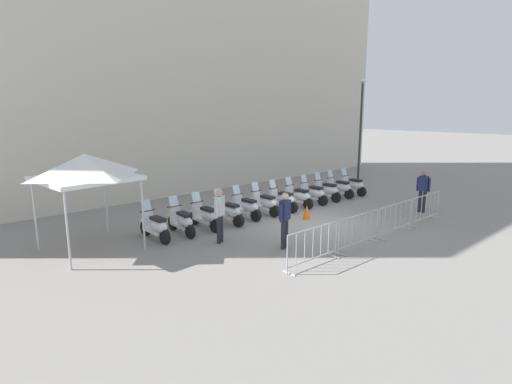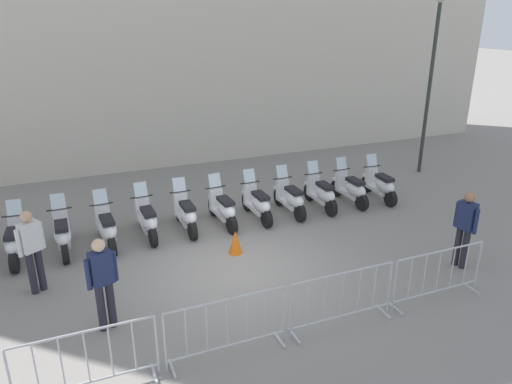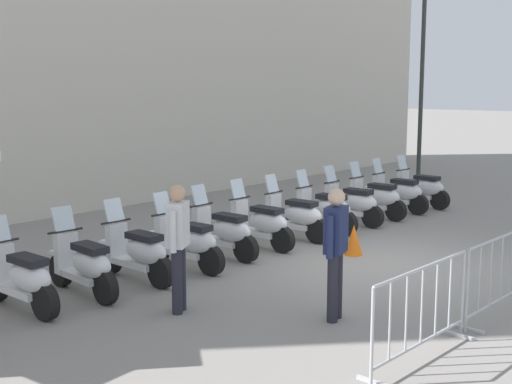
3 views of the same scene
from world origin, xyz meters
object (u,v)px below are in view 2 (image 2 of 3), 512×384
object	(u,v)px
barrier_segment_2	(342,299)
barrier_segment_3	(438,276)
motorcycle_8	(291,198)
barrier_segment_1	(227,328)
street_lamp	(432,70)
traffic_cone	(235,242)
motorcycle_1	(16,242)
motorcycle_9	(322,193)
motorcycle_2	(63,234)
motorcycle_4	(147,220)
officer_mid_plaza	(465,225)
motorcycle_3	(107,228)
motorcycle_10	(351,189)
motorcycle_7	(258,204)
officer_near_row_end	(103,279)
officer_by_barriers	(32,247)
barrier_segment_0	(87,363)
motorcycle_5	(186,214)
motorcycle_11	(380,185)
motorcycle_6	(223,209)

from	to	relation	value
barrier_segment_2	barrier_segment_3	xyz separation A→B (m)	(2.10, -0.21, 0.00)
motorcycle_8	barrier_segment_1	size ratio (longest dim) A/B	0.85
barrier_segment_3	street_lamp	size ratio (longest dim) A/B	0.36
traffic_cone	motorcycle_1	bearing A→B (deg)	156.38
motorcycle_9	street_lamp	world-z (taller)	street_lamp
motorcycle_1	motorcycle_2	world-z (taller)	same
motorcycle_2	barrier_segment_3	xyz separation A→B (m)	(6.05, -5.38, 0.07)
motorcycle_4	street_lamp	xyz separation A→B (m)	(9.72, 0.64, 2.98)
traffic_cone	officer_mid_plaza	bearing A→B (deg)	-34.93
motorcycle_1	motorcycle_8	world-z (taller)	same
motorcycle_3	motorcycle_10	bearing A→B (deg)	-4.65
motorcycle_7	motorcycle_9	bearing A→B (deg)	-5.23
motorcycle_1	officer_mid_plaza	xyz separation A→B (m)	(8.48, -4.77, 0.53)
officer_near_row_end	motorcycle_4	bearing A→B (deg)	63.02
motorcycle_10	motorcycle_7	bearing A→B (deg)	174.86
motorcycle_4	officer_near_row_end	size ratio (longest dim) A/B	1.00
officer_by_barriers	motorcycle_10	bearing A→B (deg)	5.44
motorcycle_4	motorcycle_7	world-z (taller)	same
barrier_segment_1	street_lamp	world-z (taller)	street_lamp
motorcycle_8	motorcycle_1	bearing A→B (deg)	174.85
officer_by_barriers	barrier_segment_0	bearing A→B (deg)	-82.63
motorcycle_5	motorcycle_10	world-z (taller)	same
motorcycle_2	barrier_segment_2	xyz separation A→B (m)	(3.95, -5.17, 0.07)
barrier_segment_3	street_lamp	bearing A→B (deg)	46.53
motorcycle_3	motorcycle_9	size ratio (longest dim) A/B	1.00
barrier_segment_1	street_lamp	xyz separation A→B (m)	(9.80, 5.49, 2.91)
motorcycle_8	barrier_segment_2	size ratio (longest dim) A/B	0.85
officer_by_barriers	officer_near_row_end	bearing A→B (deg)	-62.21
motorcycle_10	barrier_segment_3	distance (m)	4.96
motorcycle_5	traffic_cone	bearing A→B (deg)	-70.71
motorcycle_11	barrier_segment_3	size ratio (longest dim) A/B	0.85
barrier_segment_2	traffic_cone	world-z (taller)	barrier_segment_2
motorcycle_5	traffic_cone	size ratio (longest dim) A/B	3.14
motorcycle_8	officer_by_barriers	world-z (taller)	officer_by_barriers
motorcycle_2	barrier_segment_0	size ratio (longest dim) A/B	0.85
barrier_segment_3	officer_by_barriers	bearing A→B (deg)	150.01
motorcycle_9	motorcycle_11	bearing A→B (deg)	-7.29
motorcycle_6	officer_mid_plaza	bearing A→B (deg)	-49.90
motorcycle_8	barrier_segment_0	distance (m)	7.36
barrier_segment_3	officer_by_barriers	world-z (taller)	officer_by_barriers
motorcycle_1	barrier_segment_0	bearing A→B (deg)	-81.58
motorcycle_9	motorcycle_10	size ratio (longest dim) A/B	1.00
barrier_segment_1	officer_mid_plaza	distance (m)	5.69
motorcycle_8	barrier_segment_0	world-z (taller)	motorcycle_8
motorcycle_3	barrier_segment_1	distance (m)	4.90
motorcycle_1	motorcycle_6	size ratio (longest dim) A/B	1.00
motorcycle_7	officer_near_row_end	bearing A→B (deg)	-147.35
motorcycle_7	barrier_segment_3	world-z (taller)	motorcycle_7
motorcycle_1	officer_near_row_end	size ratio (longest dim) A/B	0.99
motorcycle_11	barrier_segment_3	world-z (taller)	motorcycle_11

